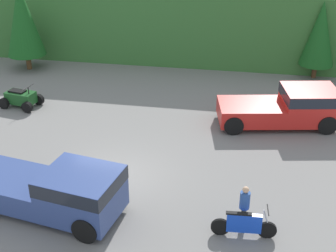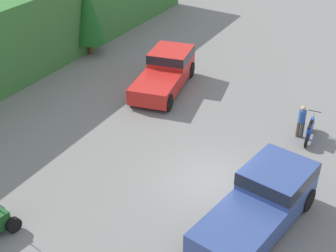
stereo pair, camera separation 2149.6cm
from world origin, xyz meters
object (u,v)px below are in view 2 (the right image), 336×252
pickup_truck_second (264,199)px  dirt_bike (310,130)px  rider_person (301,120)px  pickup_truck_red (166,70)px

pickup_truck_second → dirt_bike: pickup_truck_second is taller
rider_person → dirt_bike: bearing=-85.8°
pickup_truck_red → pickup_truck_second: (-8.32, -8.55, 0.00)m
dirt_bike → rider_person: size_ratio=1.31×
pickup_truck_red → rider_person: 8.46m
pickup_truck_red → pickup_truck_second: size_ratio=1.00×
pickup_truck_red → rider_person: pickup_truck_red is taller
dirt_bike → pickup_truck_red: bearing=74.1°
pickup_truck_red → dirt_bike: pickup_truck_red is taller
pickup_truck_red → dirt_bike: (-1.85, -8.69, -0.51)m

